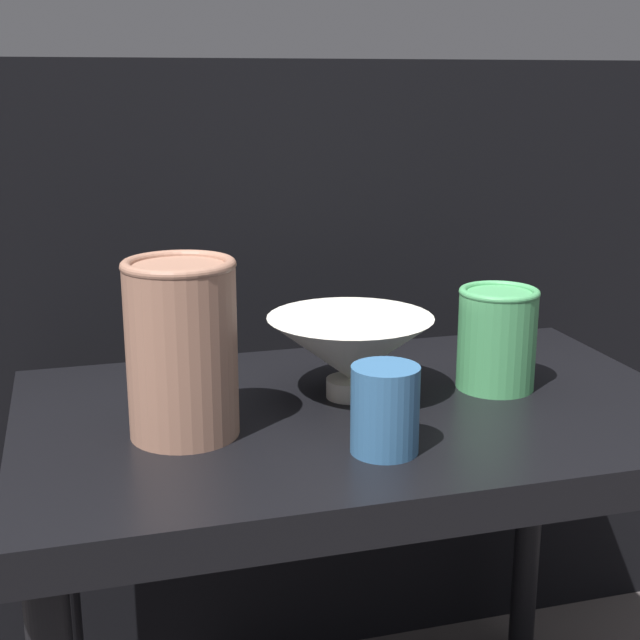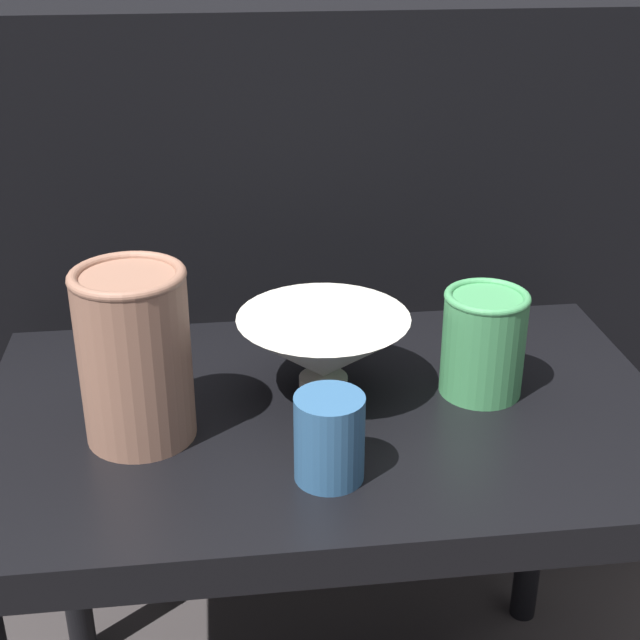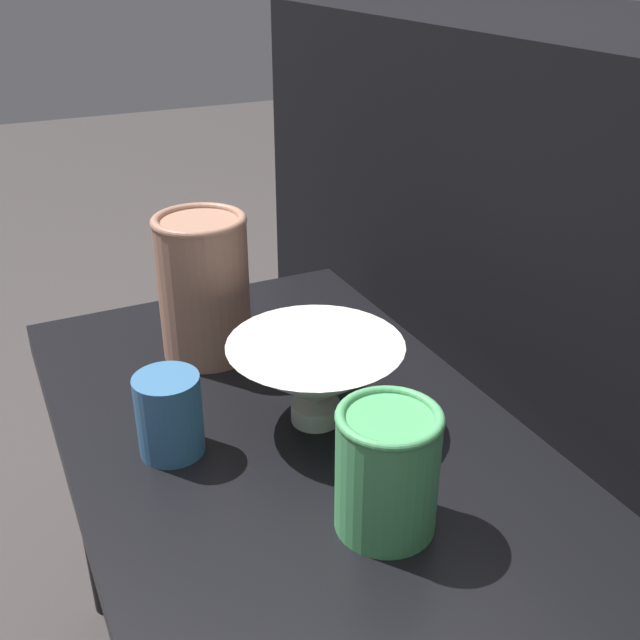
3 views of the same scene
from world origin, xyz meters
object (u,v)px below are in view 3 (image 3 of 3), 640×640
bowl (313,373)px  vase_colorful_right (387,468)px  vase_textured_left (204,285)px  cup (169,415)px

bowl → vase_colorful_right: 0.17m
vase_textured_left → cup: vase_textured_left is taller
vase_textured_left → cup: (0.17, -0.09, -0.05)m
vase_colorful_right → cup: bearing=-143.1°
vase_textured_left → vase_colorful_right: (0.35, 0.04, -0.03)m
cup → vase_colorful_right: bearing=36.9°
bowl → vase_textured_left: (-0.18, -0.06, 0.03)m
bowl → vase_colorful_right: (0.17, -0.01, 0.00)m
vase_colorful_right → cup: (-0.18, -0.13, -0.02)m
vase_colorful_right → cup: size_ratio=1.37×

